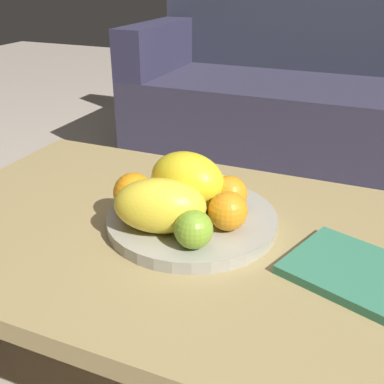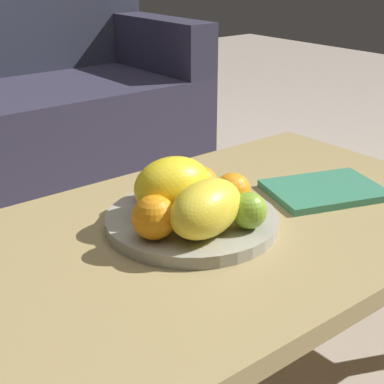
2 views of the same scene
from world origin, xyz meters
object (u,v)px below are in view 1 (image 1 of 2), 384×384
Objects in this scene: melon_smaller_beside at (187,180)px; apple_left at (194,229)px; fruit_bowl at (192,219)px; magazine at (365,275)px; couch at (323,101)px; orange_front at (230,193)px; orange_left at (134,193)px; coffee_table at (201,250)px; apple_front at (204,177)px; orange_right at (227,212)px; banana_bunch at (207,189)px; melon_large_front at (160,206)px.

apple_left is (0.07, -0.14, -0.02)m from melon_smaller_beside.
fruit_bowl is 0.35m from magazine.
couch reaches higher than melon_smaller_beside.
fruit_bowl is at bearing -142.17° from orange_front.
apple_left is at bearing -25.11° from orange_left.
melon_smaller_beside is at bearing 134.29° from coffee_table.
couch is at bearing 86.13° from melon_smaller_beside.
couch reaches higher than apple_front.
orange_right is at bearing 65.95° from apple_left.
magazine is at bearing -79.17° from couch.
melon_smaller_beside is at bearing -131.14° from banana_bunch.
banana_bunch reaches higher than coffee_table.
couch is 20.65× the size of orange_left.
melon_large_front is 1.09× the size of melon_smaller_beside.
orange_left reaches higher than magazine.
orange_right is at bearing -54.49° from apple_front.
melon_smaller_beside is at bearing -93.05° from apple_front.
orange_right is at bearing -4.50° from coffee_table.
orange_left is 0.46m from magazine.
couch is at bearing 88.53° from coffee_table.
magazine is at bearing -5.88° from orange_right.
couch reaches higher than orange_right.
coffee_table is 16.52× the size of orange_front.
couch is 24.17× the size of apple_left.
melon_smaller_beside is at bearing -173.92° from magazine.
couch is at bearing 86.08° from apple_front.
orange_front is 0.30m from magazine.
melon_smaller_beside is 0.09m from apple_front.
apple_left reaches higher than fruit_bowl.
orange_front reaches higher than fruit_bowl.
fruit_bowl is at bearing 160.51° from orange_right.
melon_large_front is 2.38× the size of orange_front.
melon_smaller_beside is (-0.09, -1.34, 0.16)m from couch.
couch reaches higher than orange_left.
banana_bunch is at bearing 162.73° from orange_front.
banana_bunch is at bearing -92.62° from couch.
coffee_table is 7.57× the size of melon_smaller_beside.
apple_left is at bearing -90.71° from couch.
couch is 26.97× the size of apple_front.
orange_left is 1.17× the size of apple_left.
melon_large_front is 0.38m from magazine.
apple_front is 0.39× the size of banana_bunch.
melon_large_front is at bearing -104.67° from banana_bunch.
couch is at bearing 82.66° from orange_left.
couch reaches higher than orange_front.
orange_front is at bearing 53.92° from melon_large_front.
magazine is at bearing 10.28° from apple_left.
magazine is (0.28, -0.10, -0.05)m from orange_front.
orange_right is (0.02, -0.08, 0.00)m from orange_front.
orange_right is 0.26m from magazine.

